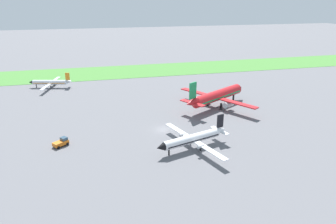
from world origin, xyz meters
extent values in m
plane|color=slate|center=(0.00, 0.00, 0.00)|extent=(600.00, 600.00, 0.00)
cube|color=#478438|center=(0.00, 72.64, 0.04)|extent=(360.00, 28.00, 0.08)
cylinder|color=white|center=(4.05, -12.82, 2.55)|extent=(15.22, 6.60, 2.12)
cone|color=black|center=(-4.05, -15.36, 2.55)|extent=(2.65, 2.62, 2.08)
cone|color=white|center=(12.55, -10.15, 2.81)|extent=(3.41, 2.71, 1.91)
cube|color=black|center=(4.05, -12.82, 2.39)|extent=(14.42, 6.39, 0.30)
cube|color=white|center=(6.20, -18.26, 2.18)|extent=(4.91, 11.58, 0.21)
cube|color=white|center=(2.70, -7.12, 2.18)|extent=(4.91, 11.58, 0.21)
cylinder|color=#B7BABF|center=(5.00, -16.43, 2.18)|extent=(1.82, 1.16, 0.68)
cylinder|color=#B7BABF|center=(2.77, -9.30, 2.18)|extent=(1.82, 1.16, 0.68)
cube|color=black|center=(12.15, -10.27, 5.31)|extent=(1.90, 0.82, 3.40)
cube|color=white|center=(12.59, -11.69, 2.76)|extent=(2.10, 3.22, 0.17)
cube|color=white|center=(11.70, -8.86, 2.76)|extent=(2.10, 3.22, 0.17)
cylinder|color=black|center=(-2.03, -14.72, 0.74)|extent=(0.38, 0.38, 1.49)
cylinder|color=black|center=(5.69, -14.50, 0.74)|extent=(0.38, 0.38, 1.49)
cylinder|color=black|center=(4.43, -10.49, 0.74)|extent=(0.38, 0.38, 1.49)
cylinder|color=red|center=(21.64, 14.04, 3.87)|extent=(20.93, 14.22, 3.40)
cone|color=black|center=(32.30, 20.31, 3.87)|extent=(4.36, 4.44, 3.34)
cone|color=red|center=(10.44, 7.45, 4.29)|extent=(5.29, 4.84, 3.06)
cube|color=#198C4C|center=(21.64, 14.04, 3.61)|extent=(19.89, 13.65, 0.48)
cube|color=red|center=(17.34, 20.13, 3.27)|extent=(9.39, 13.90, 0.34)
cube|color=red|center=(24.87, 7.33, 3.27)|extent=(9.39, 13.90, 0.34)
cylinder|color=#B7BABF|center=(18.70, 17.82, 2.06)|extent=(4.15, 3.50, 1.87)
cylinder|color=#B7BABF|center=(23.51, 9.63, 2.06)|extent=(4.15, 3.50, 1.87)
cube|color=#198C4C|center=(10.97, 7.77, 8.04)|extent=(2.61, 1.76, 4.95)
cube|color=red|center=(9.87, 9.63, 4.21)|extent=(3.80, 4.67, 0.27)
cube|color=red|center=(12.07, 5.90, 4.21)|extent=(3.80, 4.67, 0.27)
cylinder|color=black|center=(29.64, 18.74, 1.08)|extent=(0.61, 0.61, 2.17)
cylinder|color=black|center=(18.95, 15.56, 1.08)|extent=(0.61, 0.61, 2.17)
cylinder|color=black|center=(21.66, 10.95, 1.08)|extent=(0.61, 0.61, 2.17)
cylinder|color=silver|center=(-33.96, 51.55, 2.20)|extent=(13.22, 5.01, 1.83)
cone|color=black|center=(-41.05, 53.35, 2.20)|extent=(2.21, 2.19, 1.79)
cone|color=silver|center=(-26.51, 49.66, 2.42)|extent=(2.89, 2.23, 1.65)
cube|color=orange|center=(-33.96, 51.55, 2.06)|extent=(12.52, 4.87, 0.26)
cube|color=silver|center=(-34.84, 46.58, 1.88)|extent=(3.72, 10.07, 0.18)
cube|color=silver|center=(-32.37, 56.34, 1.88)|extent=(3.72, 10.07, 0.18)
cylinder|color=#B7BABF|center=(-34.89, 48.46, 1.88)|extent=(1.56, 0.93, 0.59)
cylinder|color=#B7BABF|center=(-33.31, 54.71, 1.88)|extent=(1.56, 0.93, 0.59)
cube|color=orange|center=(-26.86, 49.75, 4.57)|extent=(1.65, 0.62, 2.93)
cube|color=silver|center=(-27.18, 48.51, 2.38)|extent=(1.69, 2.75, 0.15)
cube|color=silver|center=(-26.55, 50.99, 2.38)|extent=(1.69, 2.75, 0.15)
cylinder|color=black|center=(-39.28, 52.90, 0.64)|extent=(0.33, 0.33, 1.28)
cylinder|color=black|center=(-33.52, 49.57, 0.64)|extent=(0.33, 0.33, 1.28)
cylinder|color=black|center=(-32.63, 53.08, 0.64)|extent=(0.33, 0.33, 1.28)
cube|color=orange|center=(-26.32, -3.83, 0.80)|extent=(3.94, 3.63, 0.90)
cube|color=#334C60|center=(-25.52, -3.21, 1.60)|extent=(1.95, 1.99, 0.70)
cylinder|color=black|center=(-25.88, -2.34, 0.35)|extent=(0.71, 0.63, 0.70)
cylinder|color=black|center=(-24.77, -3.76, 0.35)|extent=(0.71, 0.63, 0.70)
cylinder|color=black|center=(-27.86, -3.89, 0.35)|extent=(0.71, 0.63, 0.70)
cylinder|color=black|center=(-26.76, -5.31, 0.35)|extent=(0.71, 0.63, 0.70)
camera|label=1|loc=(-17.75, -76.54, 34.11)|focal=33.51mm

